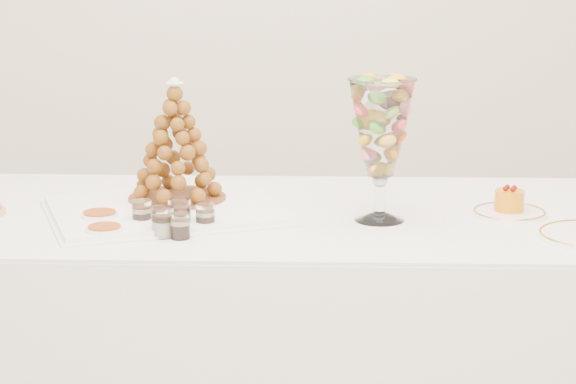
{
  "coord_description": "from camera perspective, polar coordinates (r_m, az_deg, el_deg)",
  "views": [
    {
      "loc": [
        -0.11,
        -2.51,
        1.61
      ],
      "look_at": [
        -0.01,
        0.22,
        0.93
      ],
      "focal_mm": 70.0,
      "sensor_mm": 36.0,
      "label": 1
    }
  ],
  "objects": [
    {
      "name": "buffet_table",
      "position": [
        3.15,
        1.1,
        -8.37
      ],
      "size": [
        2.23,
        1.02,
        0.83
      ],
      "rotation": [
        0.0,
        0.0,
        -0.07
      ],
      "color": "white",
      "rests_on": "ground"
    },
    {
      "name": "lace_tray",
      "position": [
        3.02,
        -6.19,
        -0.93
      ],
      "size": [
        0.69,
        0.59,
        0.02
      ],
      "primitive_type": "cube",
      "rotation": [
        0.0,
        0.0,
        0.28
      ],
      "color": "white",
      "rests_on": "buffet_table"
    },
    {
      "name": "macaron_vase",
      "position": [
        2.9,
        4.75,
        3.19
      ],
      "size": [
        0.17,
        0.17,
        0.37
      ],
      "color": "white",
      "rests_on": "buffet_table"
    },
    {
      "name": "cake_plate",
      "position": [
        3.06,
        11.18,
        -1.05
      ],
      "size": [
        0.2,
        0.2,
        0.01
      ],
      "primitive_type": "cylinder",
      "color": "white",
      "rests_on": "buffet_table"
    },
    {
      "name": "verrine_a",
      "position": [
        2.91,
        -7.43,
        -1.08
      ],
      "size": [
        0.06,
        0.06,
        0.07
      ],
      "primitive_type": "cylinder",
      "rotation": [
        0.0,
        0.0,
        -0.26
      ],
      "color": "white",
      "rests_on": "buffet_table"
    },
    {
      "name": "verrine_b",
      "position": [
        2.87,
        -5.53,
        -1.11
      ],
      "size": [
        0.07,
        0.07,
        0.08
      ],
      "primitive_type": "cylinder",
      "rotation": [
        0.0,
        0.0,
        -0.27
      ],
      "color": "white",
      "rests_on": "buffet_table"
    },
    {
      "name": "verrine_c",
      "position": [
        2.86,
        -4.22,
        -1.26
      ],
      "size": [
        0.06,
        0.06,
        0.07
      ],
      "primitive_type": "cylinder",
      "rotation": [
        0.0,
        0.0,
        0.15
      ],
      "color": "white",
      "rests_on": "buffet_table"
    },
    {
      "name": "verrine_d",
      "position": [
        2.8,
        -6.37,
        -1.52
      ],
      "size": [
        0.06,
        0.06,
        0.08
      ],
      "primitive_type": "cylinder",
      "rotation": [
        0.0,
        0.0,
        0.03
      ],
      "color": "white",
      "rests_on": "buffet_table"
    },
    {
      "name": "verrine_e",
      "position": [
        2.79,
        -5.5,
        -1.71
      ],
      "size": [
        0.06,
        0.06,
        0.07
      ],
      "primitive_type": "cylinder",
      "rotation": [
        0.0,
        0.0,
        0.18
      ],
      "color": "white",
      "rests_on": "buffet_table"
    },
    {
      "name": "ramekin_back",
      "position": [
        2.95,
        -9.54,
        -1.34
      ],
      "size": [
        0.1,
        0.1,
        0.03
      ],
      "primitive_type": "cylinder",
      "color": "white",
      "rests_on": "buffet_table"
    },
    {
      "name": "ramekin_front",
      "position": [
        2.82,
        -9.3,
        -2.05
      ],
      "size": [
        0.09,
        0.09,
        0.03
      ],
      "primitive_type": "cylinder",
      "color": "white",
      "rests_on": "buffet_table"
    },
    {
      "name": "croquembouche",
      "position": [
        3.07,
        -5.72,
        2.62
      ],
      "size": [
        0.27,
        0.27,
        0.33
      ],
      "rotation": [
        0.0,
        0.0,
        0.09
      ],
      "color": "brown",
      "rests_on": "lace_tray"
    },
    {
      "name": "mousse_cake",
      "position": [
        3.06,
        11.18,
        -0.41
      ],
      "size": [
        0.08,
        0.08,
        0.07
      ],
      "color": "orange",
      "rests_on": "cake_plate"
    }
  ]
}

